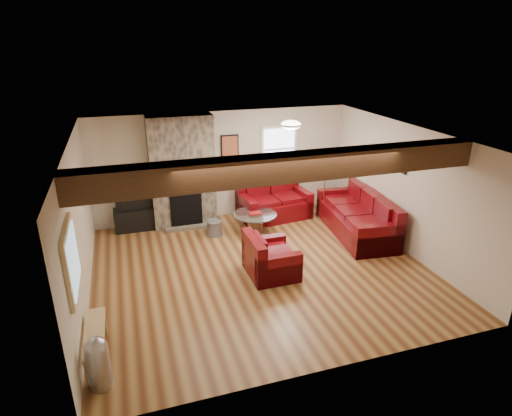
% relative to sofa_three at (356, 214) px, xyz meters
% --- Properties ---
extents(room, '(8.00, 8.00, 8.00)m').
position_rel_sofa_three_xyz_m(room, '(-2.48, -0.86, 0.79)').
color(room, brown).
rests_on(room, ground).
extents(floor, '(6.00, 6.00, 0.00)m').
position_rel_sofa_three_xyz_m(floor, '(-2.48, -0.86, -0.46)').
color(floor, brown).
rests_on(floor, ground).
extents(oak_beam, '(6.00, 0.36, 0.38)m').
position_rel_sofa_three_xyz_m(oak_beam, '(-2.48, -2.11, 1.85)').
color(oak_beam, '#331D0F').
rests_on(oak_beam, room).
extents(chimney_breast, '(1.40, 0.67, 2.50)m').
position_rel_sofa_three_xyz_m(chimney_breast, '(-3.48, 1.64, 0.76)').
color(chimney_breast, '#3D372F').
rests_on(chimney_breast, floor).
extents(back_window, '(0.90, 0.08, 1.10)m').
position_rel_sofa_three_xyz_m(back_window, '(-1.13, 1.85, 1.09)').
color(back_window, white).
rests_on(back_window, room).
extents(hatch_window, '(0.08, 1.00, 0.90)m').
position_rel_sofa_three_xyz_m(hatch_window, '(-5.44, -2.36, 0.99)').
color(hatch_window, tan).
rests_on(hatch_window, room).
extents(ceiling_dome, '(0.40, 0.40, 0.18)m').
position_rel_sofa_three_xyz_m(ceiling_dome, '(-1.58, 0.04, 1.98)').
color(ceiling_dome, white).
rests_on(ceiling_dome, room).
extents(artwork_back, '(0.42, 0.06, 0.52)m').
position_rel_sofa_three_xyz_m(artwork_back, '(-2.33, 1.85, 1.24)').
color(artwork_back, black).
rests_on(artwork_back, room).
extents(artwork_right, '(0.06, 0.55, 0.42)m').
position_rel_sofa_three_xyz_m(artwork_right, '(0.48, -0.56, 1.29)').
color(artwork_right, black).
rests_on(artwork_right, room).
extents(sofa_three, '(1.25, 2.46, 0.91)m').
position_rel_sofa_three_xyz_m(sofa_three, '(0.00, 0.00, 0.00)').
color(sofa_three, '#49050B').
rests_on(sofa_three, floor).
extents(loveseat, '(1.72, 1.12, 0.86)m').
position_rel_sofa_three_xyz_m(loveseat, '(-1.40, 1.37, -0.03)').
color(loveseat, '#49050B').
rests_on(loveseat, floor).
extents(armchair_red, '(0.84, 0.96, 0.77)m').
position_rel_sofa_three_xyz_m(armchair_red, '(-2.35, -1.08, -0.07)').
color(armchair_red, '#49050B').
rests_on(armchair_red, floor).
extents(coffee_table, '(0.95, 0.95, 0.50)m').
position_rel_sofa_three_xyz_m(coffee_table, '(-2.11, 0.65, -0.22)').
color(coffee_table, '#482917').
rests_on(coffee_table, floor).
extents(tv_cabinet, '(1.00, 0.40, 0.50)m').
position_rel_sofa_three_xyz_m(tv_cabinet, '(-4.54, 1.67, -0.21)').
color(tv_cabinet, black).
rests_on(tv_cabinet, floor).
extents(television, '(0.86, 0.11, 0.50)m').
position_rel_sofa_three_xyz_m(television, '(-4.54, 1.67, 0.29)').
color(television, black).
rests_on(television, tv_cabinet).
extents(floor_lamp, '(0.37, 0.37, 1.43)m').
position_rel_sofa_three_xyz_m(floor_lamp, '(-0.32, 0.96, 0.77)').
color(floor_lamp, '#AF8A49').
rests_on(floor_lamp, floor).
extents(pine_bench, '(0.26, 1.11, 0.41)m').
position_rel_sofa_three_xyz_m(pine_bench, '(-5.31, -2.46, -0.25)').
color(pine_bench, tan).
rests_on(pine_bench, floor).
extents(pedal_bin, '(0.30, 0.30, 0.72)m').
position_rel_sofa_three_xyz_m(pedal_bin, '(-5.26, -3.01, -0.10)').
color(pedal_bin, '#ABAAAF').
rests_on(pedal_bin, floor).
extents(coal_bucket, '(0.37, 0.37, 0.34)m').
position_rel_sofa_three_xyz_m(coal_bucket, '(-2.97, 0.85, -0.28)').
color(coal_bucket, slate).
rests_on(coal_bucket, floor).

